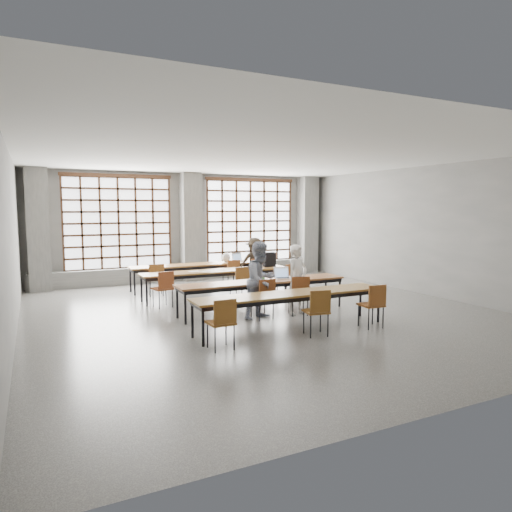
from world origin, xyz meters
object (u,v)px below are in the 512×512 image
(chair_front_left, at_px, (264,295))
(student_female, at_px, (261,280))
(desk_row_b, at_px, (217,273))
(phone, at_px, (272,280))
(chair_back_left, at_px, (156,276))
(chair_front_right, at_px, (299,291))
(chair_near_left, at_px, (222,319))
(chair_near_mid, at_px, (318,308))
(student_back, at_px, (255,262))
(desk_row_c, at_px, (263,283))
(green_box, at_px, (259,278))
(laptop_back, at_px, (238,259))
(backpack, at_px, (269,259))
(student_male, at_px, (297,280))
(mouse, at_px, (299,277))
(chair_mid_right, at_px, (288,276))
(plastic_bag, at_px, (226,257))
(chair_mid_left, at_px, (164,285))
(chair_back_mid, at_px, (232,271))
(chair_near_right, at_px, (373,301))
(red_pouch, at_px, (221,320))
(desk_row_d, at_px, (292,296))
(chair_back_right, at_px, (256,270))
(desk_row_a, at_px, (198,266))
(laptop_front, at_px, (282,276))

(chair_front_left, height_order, student_female, student_female)
(desk_row_b, bearing_deg, phone, -77.02)
(chair_back_left, xyz_separation_m, chair_front_right, (2.29, -3.59, 0.00))
(chair_near_left, bearing_deg, chair_front_right, 32.77)
(desk_row_b, xyz_separation_m, student_female, (0.02, -2.57, 0.16))
(chair_near_mid, height_order, student_back, student_back)
(desk_row_c, distance_m, green_box, 0.15)
(laptop_back, height_order, backpack, backpack)
(student_male, relative_size, mouse, 15.90)
(chair_mid_right, distance_m, student_female, 2.66)
(plastic_bag, bearing_deg, mouse, -84.49)
(backpack, bearing_deg, plastic_bag, 122.41)
(student_back, bearing_deg, chair_front_right, -84.83)
(chair_mid_left, bearing_deg, desk_row_c, -37.10)
(chair_back_mid, xyz_separation_m, chair_near_right, (0.81, -5.17, 0.00))
(chair_near_mid, xyz_separation_m, green_box, (-0.05, 2.29, 0.24))
(phone, height_order, red_pouch, phone)
(desk_row_d, distance_m, red_pouch, 1.79)
(phone, bearing_deg, mouse, 5.93)
(chair_back_right, bearing_deg, student_back, 85.97)
(desk_row_c, distance_m, chair_near_right, 2.57)
(desk_row_a, relative_size, desk_row_d, 1.00)
(laptop_front, height_order, red_pouch, laptop_front)
(chair_back_right, bearing_deg, laptop_front, -104.25)
(student_male, distance_m, phone, 0.58)
(desk_row_c, relative_size, phone, 30.77)
(chair_mid_left, height_order, phone, chair_mid_left)
(phone, bearing_deg, chair_front_right, -52.90)
(chair_near_right, bearing_deg, chair_front_right, 114.92)
(desk_row_a, relative_size, chair_front_left, 4.55)
(chair_mid_left, bearing_deg, chair_mid_right, 0.01)
(desk_row_c, xyz_separation_m, backpack, (1.28, 2.12, 0.27))
(laptop_front, bearing_deg, chair_mid_left, 151.63)
(green_box, height_order, backpack, backpack)
(student_male, relative_size, laptop_back, 3.62)
(desk_row_a, distance_m, laptop_front, 3.59)
(phone, bearing_deg, chair_back_mid, 84.04)
(chair_back_mid, xyz_separation_m, backpack, (0.78, -0.85, 0.39))
(chair_mid_left, distance_m, chair_near_mid, 4.12)
(laptop_front, bearing_deg, desk_row_a, 103.94)
(chair_back_left, distance_m, student_male, 4.17)
(desk_row_c, distance_m, phone, 0.22)
(desk_row_b, bearing_deg, desk_row_d, -87.83)
(chair_front_right, bearing_deg, backpack, 75.64)
(student_male, bearing_deg, laptop_back, 65.82)
(chair_mid_right, xyz_separation_m, green_box, (-1.55, -1.36, 0.24))
(chair_back_right, bearing_deg, student_female, -114.60)
(backpack, bearing_deg, student_female, -112.85)
(chair_near_right, distance_m, student_female, 2.37)
(desk_row_a, distance_m, chair_mid_right, 2.81)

